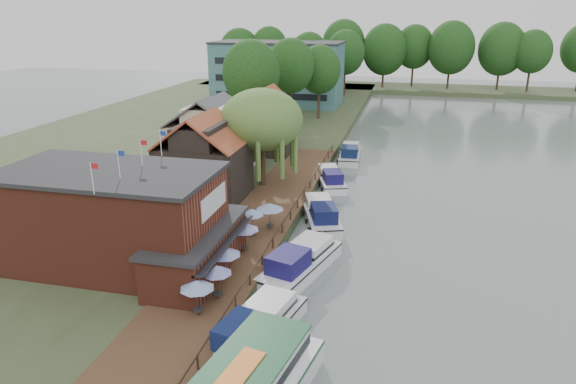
% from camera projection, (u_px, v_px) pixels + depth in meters
% --- Properties ---
extents(ground, '(260.00, 260.00, 0.00)m').
position_uv_depth(ground, '(331.00, 294.00, 36.06)').
color(ground, '#566361').
rests_on(ground, ground).
extents(land_bank, '(50.00, 140.00, 1.00)m').
position_uv_depth(land_bank, '(165.00, 144.00, 74.62)').
color(land_bank, '#384728').
rests_on(land_bank, ground).
extents(quay_deck, '(6.00, 50.00, 0.10)m').
position_uv_depth(quay_deck, '(262.00, 218.00, 46.65)').
color(quay_deck, '#47301E').
rests_on(quay_deck, land_bank).
extents(quay_rail, '(0.20, 49.00, 1.00)m').
position_uv_depth(quay_rail, '(292.00, 214.00, 46.36)').
color(quay_rail, black).
rests_on(quay_rail, land_bank).
extents(pub, '(20.00, 11.00, 7.30)m').
position_uv_depth(pub, '(137.00, 220.00, 36.69)').
color(pub, maroon).
rests_on(pub, land_bank).
extents(hotel_block, '(25.40, 12.40, 12.30)m').
position_uv_depth(hotel_block, '(278.00, 73.00, 102.75)').
color(hotel_block, '#38666B').
rests_on(hotel_block, land_bank).
extents(cottage_a, '(8.60, 7.60, 8.50)m').
position_uv_depth(cottage_a, '(204.00, 157.00, 50.47)').
color(cottage_a, black).
rests_on(cottage_a, land_bank).
extents(cottage_b, '(9.60, 8.60, 8.50)m').
position_uv_depth(cottage_b, '(213.00, 133.00, 60.30)').
color(cottage_b, beige).
rests_on(cottage_b, land_bank).
extents(cottage_c, '(7.60, 7.60, 8.50)m').
position_uv_depth(cottage_c, '(266.00, 120.00, 67.67)').
color(cottage_c, black).
rests_on(cottage_c, land_bank).
extents(willow, '(8.60, 8.60, 10.43)m').
position_uv_depth(willow, '(262.00, 138.00, 53.74)').
color(willow, '#476B2D').
rests_on(willow, land_bank).
extents(umbrella_0, '(2.13, 2.13, 2.38)m').
position_uv_depth(umbrella_0, '(198.00, 298.00, 31.21)').
color(umbrella_0, '#1B4A94').
rests_on(umbrella_0, quay_deck).
extents(umbrella_1, '(1.98, 1.98, 2.38)m').
position_uv_depth(umbrella_1, '(217.00, 282.00, 33.01)').
color(umbrella_1, navy).
rests_on(umbrella_1, quay_deck).
extents(umbrella_2, '(2.34, 2.34, 2.38)m').
position_uv_depth(umbrella_2, '(225.00, 263.00, 35.51)').
color(umbrella_2, navy).
rests_on(umbrella_2, quay_deck).
extents(umbrella_3, '(2.40, 2.40, 2.38)m').
position_uv_depth(umbrella_3, '(244.00, 237.00, 39.55)').
color(umbrella_3, navy).
rests_on(umbrella_3, quay_deck).
extents(umbrella_4, '(2.00, 2.00, 2.38)m').
position_uv_depth(umbrella_4, '(252.00, 222.00, 42.43)').
color(umbrella_4, '#1B4995').
rests_on(umbrella_4, quay_deck).
extents(umbrella_5, '(2.40, 2.40, 2.38)m').
position_uv_depth(umbrella_5, '(270.00, 216.00, 43.65)').
color(umbrella_5, navy).
rests_on(umbrella_5, quay_deck).
extents(cruiser_0, '(5.24, 10.26, 2.37)m').
position_uv_depth(cruiser_0, '(257.00, 323.00, 30.57)').
color(cruiser_0, silver).
rests_on(cruiser_0, ground).
extents(cruiser_1, '(5.96, 10.67, 2.47)m').
position_uv_depth(cruiser_1, '(301.00, 258.00, 38.59)').
color(cruiser_1, white).
rests_on(cruiser_1, ground).
extents(cruiser_2, '(6.04, 10.15, 2.33)m').
position_uv_depth(cruiser_2, '(321.00, 211.00, 47.87)').
color(cruiser_2, silver).
rests_on(cruiser_2, ground).
extents(cruiser_3, '(5.62, 9.48, 2.15)m').
position_uv_depth(cruiser_3, '(330.00, 176.00, 58.35)').
color(cruiser_3, white).
rests_on(cruiser_3, ground).
extents(cruiser_4, '(3.66, 9.54, 2.25)m').
position_uv_depth(cruiser_4, '(350.00, 152.00, 68.35)').
color(cruiser_4, silver).
rests_on(cruiser_4, ground).
extents(bank_tree_0, '(8.25, 8.25, 14.20)m').
position_uv_depth(bank_tree_0, '(252.00, 90.00, 74.25)').
color(bank_tree_0, '#143811').
rests_on(bank_tree_0, land_bank).
extents(bank_tree_1, '(7.66, 7.66, 13.93)m').
position_uv_depth(bank_tree_1, '(290.00, 82.00, 83.22)').
color(bank_tree_1, '#143811').
rests_on(bank_tree_1, land_bank).
extents(bank_tree_2, '(7.25, 7.25, 12.63)m').
position_uv_depth(bank_tree_2, '(319.00, 82.00, 88.14)').
color(bank_tree_2, '#143811').
rests_on(bank_tree_2, land_bank).
extents(bank_tree_3, '(7.69, 7.69, 13.90)m').
position_uv_depth(bank_tree_3, '(309.00, 65.00, 109.20)').
color(bank_tree_3, '#143811').
rests_on(bank_tree_3, land_bank).
extents(bank_tree_4, '(8.49, 8.49, 14.23)m').
position_uv_depth(bank_tree_4, '(345.00, 63.00, 113.10)').
color(bank_tree_4, '#143811').
rests_on(bank_tree_4, land_bank).
extents(bank_tree_5, '(6.41, 6.41, 11.69)m').
position_uv_depth(bank_tree_5, '(324.00, 65.00, 121.90)').
color(bank_tree_5, '#143811').
rests_on(bank_tree_5, land_bank).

